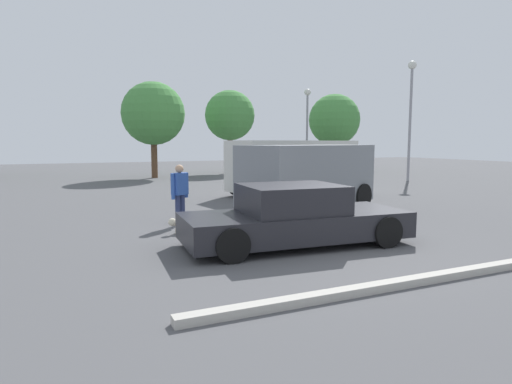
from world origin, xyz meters
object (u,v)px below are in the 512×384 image
object	(u,v)px
pedestrian	(180,189)
sedan_foreground	(294,218)
suv_dark	(308,175)
light_post_mid	(411,100)
dog	(180,224)
van_white	(293,166)
light_post_near	(307,115)

from	to	relation	value
pedestrian	sedan_foreground	bearing A→B (deg)	-4.40
suv_dark	light_post_mid	xyz separation A→B (m)	(10.25, 6.50, 3.23)
dog	van_white	bearing A→B (deg)	-146.25
suv_dark	light_post_near	distance (m)	16.60
pedestrian	light_post_mid	distance (m)	16.52
suv_dark	light_post_mid	size ratio (longest dim) A/B	0.76
pedestrian	light_post_mid	bearing A→B (deg)	85.22
pedestrian	light_post_mid	world-z (taller)	light_post_mid
sedan_foreground	light_post_mid	xyz separation A→B (m)	(12.88, 10.34, 3.77)
dog	suv_dark	bearing A→B (deg)	-167.33
sedan_foreground	light_post_mid	world-z (taller)	light_post_mid
sedan_foreground	light_post_near	distance (m)	21.27
suv_dark	light_post_mid	distance (m)	12.56
van_white	suv_dark	xyz separation A→B (m)	(-1.61, -3.81, -0.07)
dog	van_white	size ratio (longest dim) A/B	0.11
sedan_foreground	pedestrian	size ratio (longest dim) A/B	3.07
sedan_foreground	pedestrian	world-z (taller)	pedestrian
light_post_mid	suv_dark	bearing A→B (deg)	-147.59
van_white	light_post_near	distance (m)	12.58
light_post_near	van_white	bearing A→B (deg)	-123.43
light_post_mid	van_white	bearing A→B (deg)	-162.65
van_white	sedan_foreground	bearing A→B (deg)	-128.93
light_post_near	suv_dark	bearing A→B (deg)	-120.78
light_post_near	pedestrian	bearing A→B (deg)	-130.55
dog	light_post_near	bearing A→B (deg)	-137.64
sedan_foreground	dog	distance (m)	2.83
light_post_near	light_post_mid	size ratio (longest dim) A/B	0.89
light_post_near	dog	bearing A→B (deg)	-129.20
van_white	pedestrian	distance (m)	7.36
pedestrian	suv_dark	bearing A→B (deg)	67.88
dog	light_post_near	distance (m)	20.72
sedan_foreground	suv_dark	size ratio (longest dim) A/B	0.98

